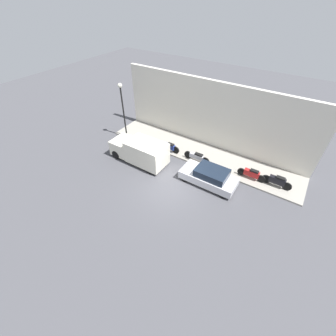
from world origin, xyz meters
name	(u,v)px	position (x,y,z in m)	size (l,w,h in m)	color
ground_plane	(169,187)	(0.00, 0.00, 0.00)	(60.00, 60.00, 0.00)	#47474C
sidewalk	(200,153)	(4.62, 0.00, 0.06)	(3.00, 15.80, 0.12)	gray
building_facade	(213,116)	(6.27, 0.00, 2.70)	(0.30, 15.80, 5.40)	silver
parked_car	(209,176)	(1.87, -2.06, 0.61)	(1.68, 3.83, 1.27)	silver
delivery_van	(140,151)	(1.27, 3.49, 0.95)	(1.83, 4.54, 1.86)	silver
motorcycle_red	(252,174)	(3.83, -4.38, 0.54)	(0.30, 1.95, 0.78)	#B21E1E
motorcycle_black	(277,181)	(3.99, -6.03, 0.57)	(0.30, 1.95, 0.85)	black
scooter_silver	(197,157)	(3.48, -0.27, 0.53)	(0.30, 2.10, 0.74)	#B7B7BF
motorcycle_blue	(169,147)	(3.47, 2.21, 0.53)	(0.30, 1.83, 0.74)	navy
streetlamp	(122,102)	(3.34, 6.70, 3.26)	(0.35, 0.35, 4.69)	black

